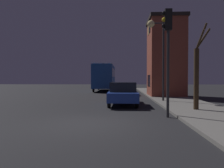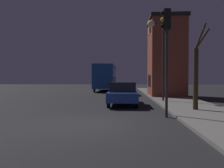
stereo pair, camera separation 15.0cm
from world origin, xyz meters
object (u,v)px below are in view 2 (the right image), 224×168
car_near_lane (123,93)px  car_mid_lane (125,88)px  bus (106,76)px  traffic_light (166,40)px  bare_tree (196,73)px  streetlamp (156,40)px

car_near_lane → car_mid_lane: (0.12, 8.84, -0.07)m
bus → car_mid_lane: (2.69, -7.78, -1.46)m
car_near_lane → bus: bearing=98.8°
traffic_light → car_mid_lane: (-1.81, 13.42, -2.65)m
traffic_light → car_near_lane: (-1.93, 4.57, -2.58)m
bare_tree → car_near_lane: size_ratio=0.90×
car_near_lane → streetlamp: bearing=35.3°
streetlamp → car_mid_lane: (-2.29, 7.14, -3.81)m
traffic_light → car_mid_lane: size_ratio=1.11×
bus → car_near_lane: bearing=-81.2°
bus → car_mid_lane: 8.36m
bus → car_near_lane: bus is taller
bare_tree → car_mid_lane: size_ratio=1.01×
bare_tree → traffic_light: bearing=-137.2°
streetlamp → bus: streetlamp is taller
car_mid_lane → traffic_light: bearing=-82.3°
bare_tree → streetlamp: bearing=106.8°
bare_tree → bus: bearing=108.1°
bare_tree → car_mid_lane: 12.32m
streetlamp → car_near_lane: size_ratio=1.21×
streetlamp → bare_tree: bearing=-73.2°
streetlamp → traffic_light: size_ratio=1.23×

